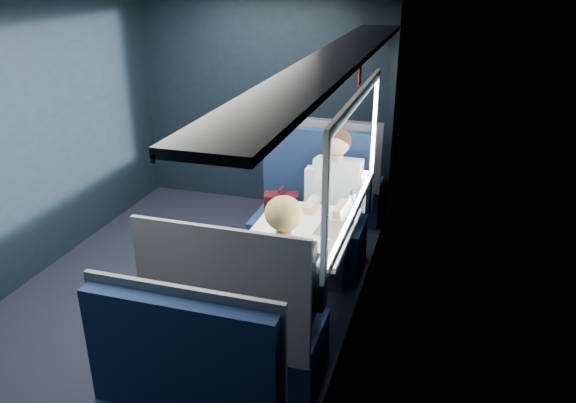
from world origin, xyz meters
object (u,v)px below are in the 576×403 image
(seat_bay_near, at_px, (310,218))
(seat_bay_far, at_px, (241,330))
(bottle_small, at_px, (352,204))
(woman, at_px, (286,280))
(cup, at_px, (351,209))
(table, at_px, (305,239))
(seat_row_front, at_px, (333,184))
(laptop, at_px, (339,223))
(man, at_px, (334,198))

(seat_bay_near, xyz_separation_m, seat_bay_far, (0.01, -1.75, -0.00))
(seat_bay_far, relative_size, bottle_small, 6.15)
(woman, height_order, bottle_small, woman)
(seat_bay_far, xyz_separation_m, bottle_small, (0.46, 1.24, 0.42))
(woman, relative_size, cup, 16.62)
(cup, bearing_deg, table, -126.00)
(seat_row_front, bearing_deg, cup, -72.25)
(woman, bearing_deg, seat_bay_far, -146.18)
(seat_row_front, distance_m, cup, 1.54)
(table, height_order, seat_bay_far, seat_bay_far)
(woman, height_order, cup, woman)
(laptop, bearing_deg, cup, 84.69)
(seat_row_front, bearing_deg, seat_bay_near, -90.51)
(table, xyz_separation_m, seat_row_front, (-0.18, 1.80, -0.25))
(table, distance_m, seat_bay_far, 0.93)
(seat_bay_far, relative_size, seat_row_front, 1.09)
(woman, relative_size, laptop, 4.30)
(bottle_small, distance_m, cup, 0.05)
(man, bearing_deg, seat_row_front, 102.83)
(seat_bay_far, distance_m, laptop, 1.09)
(table, relative_size, seat_bay_near, 0.79)
(man, height_order, woman, same)
(laptop, bearing_deg, seat_bay_near, 117.89)
(seat_bay_far, height_order, bottle_small, seat_bay_far)
(seat_row_front, xyz_separation_m, man, (0.25, -1.10, 0.31))
(laptop, xyz_separation_m, cup, (0.03, 0.32, -0.02))
(man, relative_size, bottle_small, 6.45)
(seat_bay_near, xyz_separation_m, bottle_small, (0.47, -0.51, 0.41))
(seat_bay_near, height_order, laptop, seat_bay_near)
(table, height_order, man, man)
(cup, bearing_deg, seat_bay_far, -110.00)
(table, bearing_deg, bottle_small, 52.95)
(woman, bearing_deg, man, 90.00)
(seat_bay_near, bearing_deg, seat_row_front, 89.49)
(bottle_small, bearing_deg, woman, -100.93)
(laptop, relative_size, bottle_small, 1.50)
(table, xyz_separation_m, laptop, (0.24, 0.05, 0.14))
(seat_bay_far, height_order, laptop, seat_bay_far)
(seat_row_front, distance_m, woman, 2.54)
(man, bearing_deg, woman, -90.00)
(seat_row_front, relative_size, bottle_small, 5.66)
(seat_bay_far, bearing_deg, woman, 33.82)
(man, bearing_deg, seat_bay_near, 146.22)
(laptop, height_order, cup, laptop)
(seat_bay_far, distance_m, seat_row_front, 2.67)
(man, relative_size, cup, 16.62)
(laptop, xyz_separation_m, bottle_small, (0.03, 0.31, 0.03))
(table, bearing_deg, cup, 54.00)
(bottle_small, bearing_deg, laptop, -95.85)
(seat_bay_near, xyz_separation_m, cup, (0.46, -0.50, 0.36))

